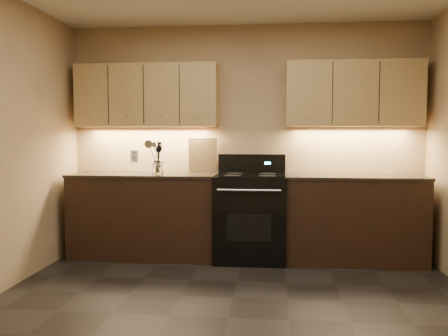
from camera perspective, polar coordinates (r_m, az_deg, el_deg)
The scene contains 15 objects.
floor at distance 3.70m, azimuth 0.57°, elevation -17.57°, with size 4.00×4.00×0.00m, color black.
wall_back at distance 5.43m, azimuth 2.54°, elevation 3.38°, with size 4.00×0.04×2.60m, color tan.
counter_left at distance 5.39m, azimuth -9.49°, elevation -5.59°, with size 1.62×0.62×0.93m.
counter_right at distance 5.27m, azimuth 15.30°, elevation -5.90°, with size 1.46×0.62×0.93m.
stove at distance 5.18m, azimuth 3.19°, elevation -5.77°, with size 0.76×0.68×1.14m.
upper_cab_left at distance 5.48m, azimuth -9.24°, elevation 8.57°, with size 1.60×0.30×0.70m, color tan.
upper_cab_right at distance 5.36m, azimuth 15.30°, elevation 8.58°, with size 1.44×0.30×0.70m, color tan.
outlet_plate at distance 5.66m, azimuth -10.73°, elevation 1.51°, with size 0.09×0.01×0.12m, color #B2B5BA.
utensil_crock at distance 5.22m, azimuth -7.98°, elevation -0.00°, with size 0.15×0.15×0.15m.
cutting_board at distance 5.43m, azimuth -2.57°, elevation 1.58°, with size 0.32×0.02×0.41m, color tan.
wooden_spoon at distance 5.21m, azimuth -8.22°, elevation 1.11°, with size 0.06×0.06×0.31m, color tan, non-canonical shape.
black_spoon at distance 5.23m, azimuth -8.10°, elevation 1.08°, with size 0.06×0.06×0.30m, color black, non-canonical shape.
black_turner at distance 5.20m, azimuth -7.92°, elevation 1.36°, with size 0.08×0.08×0.35m, color black, non-canonical shape.
steel_spatula at distance 5.21m, azimuth -7.60°, elevation 1.39°, with size 0.08×0.08×0.36m, color silver, non-canonical shape.
steel_skimmer at distance 5.20m, azimuth -7.65°, elevation 1.40°, with size 0.09×0.09×0.36m, color silver, non-canonical shape.
Camera 1 is at (0.32, -3.42, 1.36)m, focal length 38.00 mm.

